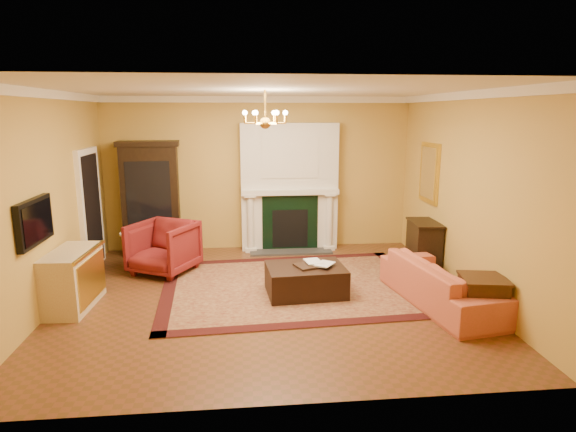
{
  "coord_description": "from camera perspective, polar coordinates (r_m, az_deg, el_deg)",
  "views": [
    {
      "loc": [
        -0.36,
        -6.78,
        2.69
      ],
      "look_at": [
        0.35,
        0.3,
        1.16
      ],
      "focal_mm": 30.0,
      "sensor_mm": 36.0,
      "label": 1
    }
  ],
  "objects": [
    {
      "name": "floor",
      "position": [
        7.3,
        -2.51,
        -9.57
      ],
      "size": [
        6.0,
        5.5,
        0.02
      ],
      "primitive_type": "cube",
      "color": "brown",
      "rests_on": "ground"
    },
    {
      "name": "ceiling",
      "position": [
        6.79,
        -2.75,
        14.82
      ],
      "size": [
        6.0,
        5.5,
        0.02
      ],
      "primitive_type": "cube",
      "color": "silver",
      "rests_on": "wall_back"
    },
    {
      "name": "wall_back",
      "position": [
        9.62,
        -3.53,
        5.01
      ],
      "size": [
        6.0,
        0.02,
        3.0
      ],
      "primitive_type": "cube",
      "color": "#B69741",
      "rests_on": "floor"
    },
    {
      "name": "wall_front",
      "position": [
        4.21,
        -0.57,
        -4.31
      ],
      "size": [
        6.0,
        0.02,
        3.0
      ],
      "primitive_type": "cube",
      "color": "#B69741",
      "rests_on": "floor"
    },
    {
      "name": "wall_left",
      "position": [
        7.37,
        -26.69,
        1.55
      ],
      "size": [
        0.02,
        5.5,
        3.0
      ],
      "primitive_type": "cube",
      "color": "#B69741",
      "rests_on": "floor"
    },
    {
      "name": "wall_right",
      "position": [
        7.66,
        20.49,
        2.43
      ],
      "size": [
        0.02,
        5.5,
        3.0
      ],
      "primitive_type": "cube",
      "color": "#B69741",
      "rests_on": "floor"
    },
    {
      "name": "fireplace",
      "position": [
        9.52,
        0.16,
        3.1
      ],
      "size": [
        1.9,
        0.7,
        2.5
      ],
      "color": "silver",
      "rests_on": "wall_back"
    },
    {
      "name": "crown_molding",
      "position": [
        7.75,
        -3.13,
        13.97
      ],
      "size": [
        6.0,
        5.5,
        0.12
      ],
      "color": "white",
      "rests_on": "ceiling"
    },
    {
      "name": "doorway",
      "position": [
        9.02,
        -22.32,
        0.71
      ],
      "size": [
        0.08,
        1.05,
        2.1
      ],
      "color": "white",
      "rests_on": "wall_left"
    },
    {
      "name": "tv_panel",
      "position": [
        6.83,
        -27.82,
        -0.6
      ],
      "size": [
        0.09,
        0.95,
        0.58
      ],
      "color": "black",
      "rests_on": "wall_left"
    },
    {
      "name": "gilt_mirror",
      "position": [
        8.89,
        16.39,
        4.93
      ],
      "size": [
        0.06,
        0.76,
        1.05
      ],
      "color": "gold",
      "rests_on": "wall_right"
    },
    {
      "name": "chandelier",
      "position": [
        6.79,
        -2.72,
        11.43
      ],
      "size": [
        0.63,
        0.55,
        0.53
      ],
      "color": "gold",
      "rests_on": "ceiling"
    },
    {
      "name": "oriental_rug",
      "position": [
        7.68,
        0.69,
        -8.29
      ],
      "size": [
        4.25,
        3.29,
        0.02
      ],
      "primitive_type": "cube",
      "rotation": [
        0.0,
        0.0,
        0.06
      ],
      "color": "#4D1310",
      "rests_on": "floor"
    },
    {
      "name": "china_cabinet",
      "position": [
        9.57,
        -15.89,
        1.74
      ],
      "size": [
        1.07,
        0.54,
        2.08
      ],
      "primitive_type": "cube",
      "rotation": [
        0.0,
        0.0,
        0.07
      ],
      "color": "black",
      "rests_on": "floor"
    },
    {
      "name": "wingback_armchair",
      "position": [
        8.46,
        -14.56,
        -3.35
      ],
      "size": [
        1.26,
        1.23,
        0.98
      ],
      "primitive_type": "imported",
      "rotation": [
        0.0,
        0.0,
        -0.48
      ],
      "color": "maroon",
      "rests_on": "floor"
    },
    {
      "name": "pedestal_table",
      "position": [
        8.79,
        -18.03,
        -3.66
      ],
      "size": [
        0.37,
        0.37,
        0.67
      ],
      "color": "black",
      "rests_on": "floor"
    },
    {
      "name": "commode",
      "position": [
        7.42,
        -24.19,
        -6.86
      ],
      "size": [
        0.59,
        1.13,
        0.82
      ],
      "primitive_type": "cube",
      "rotation": [
        0.0,
        0.0,
        -0.06
      ],
      "color": "beige",
      "rests_on": "floor"
    },
    {
      "name": "coral_sofa",
      "position": [
        7.2,
        17.77,
        -6.77
      ],
      "size": [
        0.98,
        2.27,
        0.86
      ],
      "primitive_type": "imported",
      "rotation": [
        0.0,
        0.0,
        1.73
      ],
      "color": "#BE4E3C",
      "rests_on": "floor"
    },
    {
      "name": "end_table",
      "position": [
        6.79,
        22.01,
        -9.39
      ],
      "size": [
        0.6,
        0.6,
        0.6
      ],
      "primitive_type": "cube",
      "rotation": [
        0.0,
        0.0,
        -0.18
      ],
      "color": "#391B0F",
      "rests_on": "floor"
    },
    {
      "name": "console_table",
      "position": [
        8.68,
        15.77,
        -3.53
      ],
      "size": [
        0.48,
        0.78,
        0.83
      ],
      "primitive_type": "cube",
      "rotation": [
        0.0,
        0.0,
        -0.08
      ],
      "color": "black",
      "rests_on": "floor"
    },
    {
      "name": "leather_ottoman",
      "position": [
        7.3,
        2.1,
        -7.57
      ],
      "size": [
        1.2,
        0.91,
        0.43
      ],
      "primitive_type": "cube",
      "rotation": [
        0.0,
        0.0,
        0.07
      ],
      "color": "black",
      "rests_on": "oriental_rug"
    },
    {
      "name": "ottoman_tray",
      "position": [
        7.23,
        2.65,
        -5.87
      ],
      "size": [
        0.51,
        0.46,
        0.03
      ],
      "primitive_type": "cube",
      "rotation": [
        0.0,
        0.0,
        0.35
      ],
      "color": "black",
      "rests_on": "leather_ottoman"
    },
    {
      "name": "book_a",
      "position": [
        7.24,
        2.15,
        -4.45
      ],
      "size": [
        0.23,
        0.07,
        0.31
      ],
      "primitive_type": "imported",
      "rotation": [
        0.0,
        0.0,
        0.18
      ],
      "color": "gray",
      "rests_on": "ottoman_tray"
    },
    {
      "name": "book_b",
      "position": [
        7.22,
        3.56,
        -4.5
      ],
      "size": [
        0.2,
        0.15,
        0.31
      ],
      "primitive_type": "imported",
      "rotation": [
        0.0,
        0.0,
        -0.62
      ],
      "color": "gray",
      "rests_on": "ottoman_tray"
    },
    {
      "name": "topiary_left",
      "position": [
        9.39,
        -3.08,
        4.72
      ],
      "size": [
        0.17,
        0.17,
        0.46
      ],
      "color": "gray",
      "rests_on": "fireplace"
    },
    {
      "name": "topiary_right",
      "position": [
        9.54,
        4.61,
        4.86
      ],
      "size": [
        0.18,
        0.18,
        0.47
      ],
      "color": "gray",
      "rests_on": "fireplace"
    }
  ]
}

